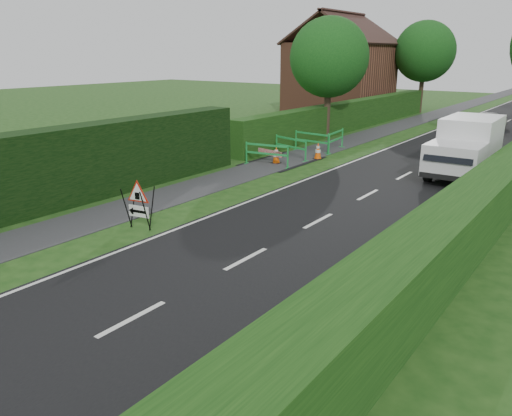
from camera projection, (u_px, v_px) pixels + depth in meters
The scene contains 20 objects.
ground at pixel (144, 249), 12.60m from camera, with size 120.00×120.00×0.00m, color #193F12.
footpath at pixel (442, 113), 41.24m from camera, with size 2.00×90.00×0.02m, color #2D2D30.
hedge_west_near at pixel (34, 213), 15.42m from camera, with size 1.10×18.00×2.50m, color black.
hedge_west_far at pixel (350, 129), 32.36m from camera, with size 1.00×24.00×1.80m, color #14380F.
house_west at pixel (340, 76), 40.48m from camera, with size 7.50×7.40×7.88m.
tree_nw at pixel (329, 58), 27.72m from camera, with size 4.40×4.40×6.70m.
tree_fw at pixel (425, 52), 39.94m from camera, with size 4.80×4.80×7.24m.
triangle_sign at pixel (137, 201), 13.76m from camera, with size 0.96×0.96×1.20m.
works_van at pixel (466, 146), 19.75m from camera, with size 2.11×5.07×2.28m.
traffic_cone_0 at pixel (472, 178), 18.13m from camera, with size 0.38×0.38×0.79m.
traffic_cone_1 at pixel (471, 168), 19.73m from camera, with size 0.38×0.38×0.79m.
traffic_cone_2 at pixel (494, 158), 21.53m from camera, with size 0.38×0.38×0.79m.
traffic_cone_3 at pixel (276, 155), 22.22m from camera, with size 0.38×0.38×0.79m.
traffic_cone_4 at pixel (318, 151), 23.13m from camera, with size 0.38×0.38×0.79m.
ped_barrier_0 at pixel (267, 152), 21.62m from camera, with size 2.09×0.66×1.00m.
ped_barrier_1 at pixel (291, 145), 23.23m from camera, with size 2.08×0.86×1.00m.
ped_barrier_2 at pixel (312, 140), 24.67m from camera, with size 2.08×0.54×1.00m.
ped_barrier_3 at pixel (336, 138), 25.10m from camera, with size 0.59×2.09×1.00m.
redwhite_plank at pixel (270, 163), 22.52m from camera, with size 1.50×0.04×0.25m, color red.
hatchback_car at pixel (484, 121), 32.02m from camera, with size 1.35×3.37×1.15m, color silver.
Camera 1 is at (9.23, -7.77, 4.75)m, focal length 35.00 mm.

